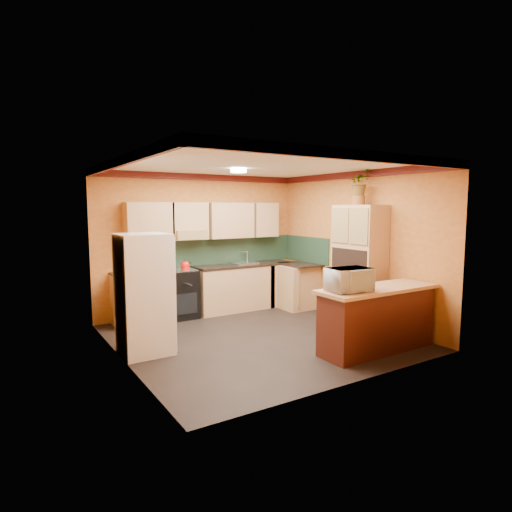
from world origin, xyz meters
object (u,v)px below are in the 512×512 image
(base_cabinets_back, at_px, (210,291))
(stove, at_px, (180,294))
(breakfast_bar, at_px, (377,321))
(microwave, at_px, (349,280))
(pantry, at_px, (359,266))
(fridge, at_px, (144,294))

(base_cabinets_back, xyz_separation_m, stove, (-0.62, -0.00, 0.02))
(breakfast_bar, bearing_deg, stove, 117.80)
(base_cabinets_back, xyz_separation_m, microwave, (0.52, -3.24, 0.65))
(stove, xyz_separation_m, breakfast_bar, (1.71, -3.24, -0.02))
(stove, bearing_deg, breakfast_bar, -62.20)
(pantry, distance_m, microwave, 1.71)
(fridge, xyz_separation_m, microwave, (2.30, -1.66, 0.24))
(base_cabinets_back, bearing_deg, fridge, -138.45)
(stove, xyz_separation_m, fridge, (-1.16, -1.58, 0.39))
(stove, relative_size, breakfast_bar, 0.51)
(base_cabinets_back, xyz_separation_m, breakfast_bar, (1.08, -3.24, 0.00))
(microwave, bearing_deg, base_cabinets_back, 104.86)
(base_cabinets_back, xyz_separation_m, pantry, (1.82, -2.14, 0.61))
(pantry, relative_size, microwave, 3.65)
(breakfast_bar, relative_size, microwave, 3.13)
(stove, distance_m, pantry, 3.30)
(fridge, bearing_deg, pantry, -8.82)
(base_cabinets_back, xyz_separation_m, fridge, (-1.78, -1.58, 0.41))
(base_cabinets_back, bearing_deg, stove, -180.00)
(base_cabinets_back, relative_size, pantry, 1.74)
(stove, xyz_separation_m, pantry, (2.44, -2.14, 0.59))
(stove, bearing_deg, fridge, -126.21)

